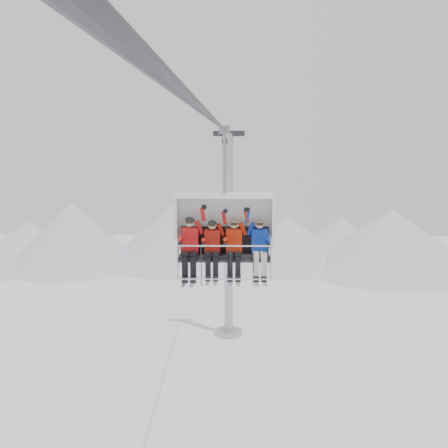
{
  "coord_description": "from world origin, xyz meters",
  "views": [
    {
      "loc": [
        0.19,
        -13.94,
        13.13
      ],
      "look_at": [
        0.0,
        0.0,
        10.94
      ],
      "focal_mm": 45.0,
      "sensor_mm": 36.0,
      "label": 1
    }
  ],
  "objects_px": {
    "chairlift_carrier": "(225,225)",
    "skier_center_left": "(212,246)",
    "lift_tower_right": "(229,250)",
    "skier_far_left": "(190,245)",
    "skier_far_right": "(259,246)",
    "skier_center_right": "(234,246)"
  },
  "relations": [
    {
      "from": "skier_far_left",
      "to": "skier_center_left",
      "type": "xyz_separation_m",
      "value": [
        0.6,
        -0.01,
        -0.04
      ]
    },
    {
      "from": "skier_center_left",
      "to": "skier_far_right",
      "type": "height_order",
      "value": "skier_far_right"
    },
    {
      "from": "skier_center_left",
      "to": "skier_far_right",
      "type": "relative_size",
      "value": 0.99
    },
    {
      "from": "chairlift_carrier",
      "to": "skier_center_left",
      "type": "distance_m",
      "value": 0.69
    },
    {
      "from": "chairlift_carrier",
      "to": "skier_far_left",
      "type": "bearing_deg",
      "value": -161.86
    },
    {
      "from": "chairlift_carrier",
      "to": "skier_far_right",
      "type": "height_order",
      "value": "chairlift_carrier"
    },
    {
      "from": "skier_far_left",
      "to": "chairlift_carrier",
      "type": "bearing_deg",
      "value": 18.14
    },
    {
      "from": "chairlift_carrier",
      "to": "skier_center_left",
      "type": "relative_size",
      "value": 2.36
    },
    {
      "from": "skier_center_left",
      "to": "skier_far_left",
      "type": "bearing_deg",
      "value": 179.1
    },
    {
      "from": "lift_tower_right",
      "to": "skier_center_right",
      "type": "height_order",
      "value": "lift_tower_right"
    },
    {
      "from": "skier_center_left",
      "to": "skier_center_right",
      "type": "bearing_deg",
      "value": 0.37
    },
    {
      "from": "lift_tower_right",
      "to": "skier_center_right",
      "type": "xyz_separation_m",
      "value": [
        0.26,
        -21.21,
        4.45
      ]
    },
    {
      "from": "skier_center_right",
      "to": "chairlift_carrier",
      "type": "bearing_deg",
      "value": 129.64
    },
    {
      "from": "lift_tower_right",
      "to": "skier_center_left",
      "type": "xyz_separation_m",
      "value": [
        -0.33,
        -21.22,
        4.44
      ]
    },
    {
      "from": "lift_tower_right",
      "to": "skier_far_right",
      "type": "xyz_separation_m",
      "value": [
        0.94,
        -21.22,
        4.45
      ]
    },
    {
      "from": "skier_far_right",
      "to": "chairlift_carrier",
      "type": "bearing_deg",
      "value": 161.76
    },
    {
      "from": "skier_far_left",
      "to": "lift_tower_right",
      "type": "bearing_deg",
      "value": 87.5
    },
    {
      "from": "skier_center_left",
      "to": "lift_tower_right",
      "type": "bearing_deg",
      "value": 89.12
    },
    {
      "from": "chairlift_carrier",
      "to": "skier_far_left",
      "type": "distance_m",
      "value": 1.09
    },
    {
      "from": "skier_far_right",
      "to": "skier_far_left",
      "type": "bearing_deg",
      "value": 179.82
    },
    {
      "from": "skier_far_left",
      "to": "skier_far_right",
      "type": "relative_size",
      "value": 1.05
    },
    {
      "from": "lift_tower_right",
      "to": "skier_center_right",
      "type": "relative_size",
      "value": 7.89
    }
  ]
}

